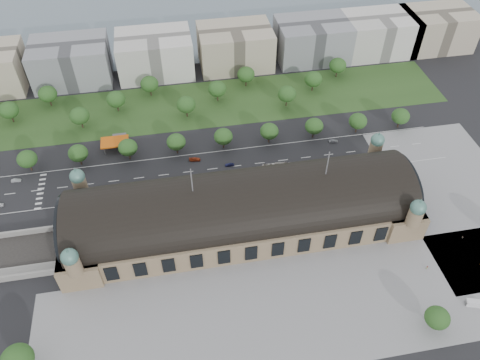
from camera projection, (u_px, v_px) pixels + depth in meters
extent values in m
plane|color=black|center=(242.00, 225.00, 206.04)|extent=(900.00, 900.00, 0.00)
cube|color=#867253|center=(242.00, 216.00, 201.81)|extent=(150.00, 40.00, 12.00)
cube|color=#867253|center=(83.00, 238.00, 193.40)|extent=(16.00, 43.00, 12.00)
cube|color=#867253|center=(388.00, 196.00, 210.22)|extent=(16.00, 43.00, 12.00)
cylinder|color=black|center=(242.00, 207.00, 197.57)|extent=(144.00, 37.60, 37.60)
cylinder|color=black|center=(63.00, 228.00, 187.00)|extent=(1.20, 32.00, 32.00)
cylinder|color=black|center=(405.00, 182.00, 205.33)|extent=(1.20, 32.00, 32.00)
cylinder|color=#867253|center=(80.00, 186.00, 200.98)|extent=(6.00, 6.00, 8.00)
sphere|color=slate|center=(77.00, 176.00, 197.10)|extent=(6.40, 6.40, 6.40)
cone|color=slate|center=(75.00, 170.00, 194.27)|extent=(1.00, 1.00, 2.50)
cylinder|color=#867253|center=(375.00, 149.00, 217.80)|extent=(6.00, 6.00, 8.00)
sphere|color=slate|center=(378.00, 140.00, 213.92)|extent=(6.40, 6.40, 6.40)
cone|color=slate|center=(380.00, 133.00, 211.10)|extent=(1.00, 1.00, 2.50)
cylinder|color=#867253|center=(73.00, 266.00, 171.70)|extent=(6.00, 6.00, 8.00)
sphere|color=slate|center=(69.00, 257.00, 167.81)|extent=(6.40, 6.40, 6.40)
cone|color=slate|center=(67.00, 250.00, 164.99)|extent=(1.00, 1.00, 2.50)
cylinder|color=#867253|center=(415.00, 217.00, 188.52)|extent=(6.00, 6.00, 8.00)
sphere|color=slate|center=(418.00, 208.00, 184.64)|extent=(6.40, 6.40, 6.40)
cone|color=slate|center=(421.00, 201.00, 181.81)|extent=(1.00, 1.00, 2.50)
cylinder|color=#59595B|center=(192.00, 180.00, 181.30)|extent=(0.50, 0.50, 12.00)
cylinder|color=#59595B|center=(328.00, 163.00, 188.20)|extent=(0.50, 0.50, 12.00)
cube|color=gray|center=(289.00, 310.00, 176.62)|extent=(190.00, 48.00, 0.12)
cube|color=gray|center=(458.00, 195.00, 218.97)|extent=(56.00, 100.00, 0.12)
cube|color=black|center=(188.00, 172.00, 230.03)|extent=(260.00, 26.00, 0.10)
cube|color=#29491D|center=(187.00, 106.00, 269.00)|extent=(300.00, 45.00, 0.10)
cube|color=#CA530B|center=(115.00, 142.00, 239.05)|extent=(14.00, 9.00, 0.70)
cube|color=#59595B|center=(120.00, 139.00, 245.67)|extent=(7.00, 5.00, 3.20)
cylinder|color=#59595B|center=(105.00, 143.00, 242.35)|extent=(0.50, 0.50, 4.40)
cylinder|color=#59595B|center=(126.00, 140.00, 243.73)|extent=(0.50, 0.50, 4.40)
cylinder|color=#59595B|center=(105.00, 151.00, 237.89)|extent=(0.50, 0.50, 4.40)
cylinder|color=#59595B|center=(126.00, 148.00, 239.27)|extent=(0.50, 0.50, 4.40)
cube|color=gray|center=(71.00, 62.00, 280.26)|extent=(45.00, 32.00, 24.00)
cube|color=silver|center=(155.00, 54.00, 286.54)|extent=(45.00, 32.00, 24.00)
cube|color=#B4A78E|center=(235.00, 47.00, 292.81)|extent=(45.00, 32.00, 24.00)
cube|color=gray|center=(312.00, 40.00, 299.09)|extent=(45.00, 32.00, 24.00)
cube|color=silver|center=(379.00, 34.00, 304.74)|extent=(45.00, 32.00, 24.00)
cube|color=#B4A78E|center=(436.00, 29.00, 309.76)|extent=(45.00, 32.00, 24.00)
cylinder|color=#2D2116|center=(31.00, 167.00, 229.42)|extent=(0.70, 0.70, 4.32)
ellipsoid|color=#264C1B|center=(27.00, 159.00, 225.69)|extent=(9.60, 9.60, 8.16)
cylinder|color=#2D2116|center=(81.00, 161.00, 232.43)|extent=(0.70, 0.70, 4.32)
ellipsoid|color=#264C1B|center=(78.00, 153.00, 228.70)|extent=(9.60, 9.60, 8.16)
cylinder|color=#2D2116|center=(130.00, 155.00, 235.44)|extent=(0.70, 0.70, 4.32)
ellipsoid|color=#264C1B|center=(128.00, 147.00, 231.72)|extent=(9.60, 9.60, 8.16)
cylinder|color=#2D2116|center=(177.00, 150.00, 238.46)|extent=(0.70, 0.70, 4.32)
ellipsoid|color=#264C1B|center=(176.00, 142.00, 234.73)|extent=(9.60, 9.60, 8.16)
cylinder|color=#2D2116|center=(224.00, 144.00, 241.47)|extent=(0.70, 0.70, 4.32)
ellipsoid|color=#264C1B|center=(223.00, 137.00, 237.74)|extent=(9.60, 9.60, 8.16)
cylinder|color=#2D2116|center=(269.00, 139.00, 244.48)|extent=(0.70, 0.70, 4.32)
ellipsoid|color=#264C1B|center=(269.00, 131.00, 240.76)|extent=(9.60, 9.60, 8.16)
cylinder|color=#2D2116|center=(313.00, 134.00, 247.50)|extent=(0.70, 0.70, 4.32)
ellipsoid|color=#264C1B|center=(314.00, 126.00, 243.77)|extent=(9.60, 9.60, 8.16)
cylinder|color=#2D2116|center=(356.00, 129.00, 250.51)|extent=(0.70, 0.70, 4.32)
ellipsoid|color=#264C1B|center=(358.00, 121.00, 246.78)|extent=(9.60, 9.60, 8.16)
cylinder|color=#2D2116|center=(398.00, 124.00, 253.52)|extent=(0.70, 0.70, 4.32)
ellipsoid|color=#264C1B|center=(401.00, 116.00, 249.80)|extent=(9.60, 9.60, 8.16)
cylinder|color=#2D2116|center=(12.00, 118.00, 256.69)|extent=(0.70, 0.70, 4.68)
ellipsoid|color=#264C1B|center=(9.00, 110.00, 252.65)|extent=(10.40, 10.40, 8.84)
cylinder|color=#2D2116|center=(50.00, 102.00, 267.44)|extent=(0.70, 0.70, 4.68)
ellipsoid|color=#264C1B|center=(48.00, 94.00, 263.41)|extent=(10.40, 10.40, 8.84)
cylinder|color=#2D2116|center=(82.00, 124.00, 253.09)|extent=(0.70, 0.70, 4.68)
ellipsoid|color=#264C1B|center=(80.00, 116.00, 249.06)|extent=(10.40, 10.40, 8.84)
cylinder|color=#2D2116|center=(118.00, 108.00, 263.85)|extent=(0.70, 0.70, 4.68)
ellipsoid|color=#264C1B|center=(116.00, 99.00, 259.81)|extent=(10.40, 10.40, 8.84)
cylinder|color=#2D2116|center=(151.00, 92.00, 274.60)|extent=(0.70, 0.70, 4.68)
ellipsoid|color=#264C1B|center=(149.00, 84.00, 270.56)|extent=(10.40, 10.40, 8.84)
cylinder|color=#2D2116|center=(187.00, 113.00, 260.25)|extent=(0.70, 0.70, 4.68)
ellipsoid|color=#264C1B|center=(186.00, 105.00, 256.21)|extent=(10.40, 10.40, 8.84)
cylinder|color=#2D2116|center=(218.00, 97.00, 271.00)|extent=(0.70, 0.70, 4.68)
ellipsoid|color=#264C1B|center=(217.00, 89.00, 266.97)|extent=(10.40, 10.40, 8.84)
cylinder|color=#2D2116|center=(246.00, 83.00, 281.75)|extent=(0.70, 0.70, 4.68)
ellipsoid|color=#264C1B|center=(246.00, 74.00, 277.72)|extent=(10.40, 10.40, 8.84)
cylinder|color=#2D2116|center=(286.00, 102.00, 267.41)|extent=(0.70, 0.70, 4.68)
ellipsoid|color=#264C1B|center=(287.00, 94.00, 263.37)|extent=(10.40, 10.40, 8.84)
cylinder|color=#2D2116|center=(312.00, 87.00, 278.16)|extent=(0.70, 0.70, 4.68)
ellipsoid|color=#264C1B|center=(313.00, 79.00, 274.12)|extent=(10.40, 10.40, 8.84)
cylinder|color=#2D2116|center=(336.00, 73.00, 288.91)|extent=(0.70, 0.70, 4.68)
ellipsoid|color=#264C1B|center=(338.00, 65.00, 284.87)|extent=(10.40, 10.40, 8.84)
ellipsoid|color=#264C1B|center=(17.00, 360.00, 154.82)|extent=(11.00, 11.00, 9.35)
cylinder|color=#2D2116|center=(433.00, 324.00, 170.34)|extent=(0.70, 0.70, 3.96)
ellipsoid|color=#264C1B|center=(437.00, 318.00, 166.93)|extent=(9.00, 9.00, 7.65)
imported|color=#9CA1A5|center=(16.00, 180.00, 224.83)|extent=(4.50, 1.68, 1.47)
imported|color=black|center=(110.00, 188.00, 221.01)|extent=(5.28, 2.46, 1.46)
imported|color=maroon|center=(195.00, 159.00, 235.38)|extent=(5.86, 2.95, 1.63)
imported|color=#1C1E4F|center=(230.00, 165.00, 232.69)|extent=(4.65, 2.20, 1.54)
imported|color=slate|center=(334.00, 141.00, 245.51)|extent=(4.80, 2.20, 1.53)
imported|color=white|center=(386.00, 154.00, 238.16)|extent=(5.49, 2.63, 1.51)
imported|color=black|center=(59.00, 213.00, 210.13)|extent=(4.35, 3.98, 1.45)
imported|color=maroon|center=(135.00, 203.00, 214.37)|extent=(5.76, 4.37, 1.45)
imported|color=#181843|center=(104.00, 207.00, 212.58)|extent=(5.74, 5.28, 1.62)
imported|color=#55585D|center=(145.00, 199.00, 216.43)|extent=(4.25, 3.50, 1.37)
imported|color=white|center=(143.00, 196.00, 217.70)|extent=(4.23, 2.85, 1.32)
imported|color=#96989F|center=(153.00, 201.00, 215.44)|extent=(5.17, 3.99, 1.31)
imported|color=black|center=(195.00, 189.00, 220.63)|extent=(6.04, 5.03, 1.65)
imported|color=#D44222|center=(236.00, 176.00, 226.04)|extent=(10.59, 3.23, 2.91)
imported|color=beige|center=(275.00, 167.00, 229.91)|extent=(12.99, 3.22, 3.61)
imported|color=beige|center=(289.00, 166.00, 230.42)|extent=(12.29, 3.87, 3.37)
cube|color=silver|center=(474.00, 303.00, 177.26)|extent=(6.42, 4.09, 2.59)
cube|color=silver|center=(468.00, 303.00, 177.74)|extent=(2.18, 2.57, 1.79)
imported|color=gray|center=(427.00, 268.00, 189.20)|extent=(0.97, 0.79, 1.74)
imported|color=gray|center=(463.00, 237.00, 200.25)|extent=(0.48, 0.81, 1.66)
imported|color=gray|center=(445.00, 320.00, 172.79)|extent=(1.04, 1.22, 1.76)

